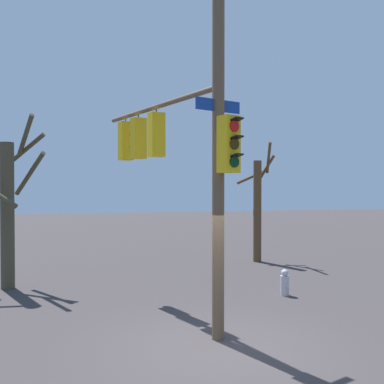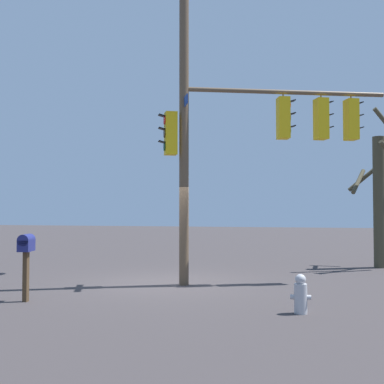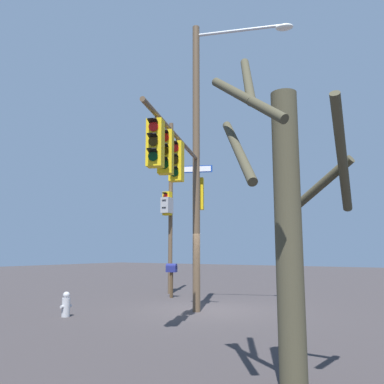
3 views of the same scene
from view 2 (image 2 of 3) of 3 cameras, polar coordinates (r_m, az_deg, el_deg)
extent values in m
plane|color=#383334|center=(12.66, -3.06, -10.85)|extent=(80.00, 80.00, 0.00)
cylinder|color=brown|center=(12.62, -0.96, 11.72)|extent=(0.25, 0.25, 9.89)
cylinder|color=brown|center=(13.20, 11.16, 11.63)|extent=(5.18, 1.93, 0.12)
cube|color=yellow|center=(13.02, 10.85, 8.66)|extent=(0.39, 0.43, 1.10)
cylinder|color=red|center=(13.14, 11.54, 10.08)|extent=(0.09, 0.22, 0.22)
cube|color=black|center=(13.18, 11.86, 10.58)|extent=(0.21, 0.25, 0.06)
cylinder|color=#352504|center=(13.07, 11.55, 8.63)|extent=(0.09, 0.22, 0.22)
cube|color=black|center=(13.11, 11.87, 9.13)|extent=(0.21, 0.25, 0.06)
cylinder|color=black|center=(13.01, 11.56, 7.16)|extent=(0.09, 0.22, 0.22)
cube|color=black|center=(13.05, 11.88, 7.66)|extent=(0.21, 0.25, 0.06)
cylinder|color=brown|center=(13.16, 10.83, 11.33)|extent=(0.04, 0.04, 0.15)
cube|color=yellow|center=(13.37, 15.17, 8.41)|extent=(0.42, 0.45, 1.10)
cylinder|color=red|center=(13.51, 15.79, 9.78)|extent=(0.12, 0.21, 0.22)
cube|color=black|center=(13.57, 16.08, 10.25)|extent=(0.23, 0.26, 0.06)
cylinder|color=#352504|center=(13.45, 15.81, 8.36)|extent=(0.12, 0.21, 0.22)
cube|color=black|center=(13.50, 16.09, 8.84)|extent=(0.23, 0.26, 0.06)
cylinder|color=black|center=(13.39, 15.82, 6.93)|extent=(0.12, 0.21, 0.22)
cube|color=black|center=(13.44, 16.11, 7.41)|extent=(0.23, 0.26, 0.06)
cylinder|color=brown|center=(13.50, 15.14, 11.02)|extent=(0.04, 0.04, 0.15)
cube|color=yellow|center=(13.71, 18.49, 8.19)|extent=(0.41, 0.44, 1.10)
cylinder|color=red|center=(13.85, 19.09, 9.53)|extent=(0.11, 0.22, 0.22)
cube|color=black|center=(13.91, 19.37, 9.98)|extent=(0.22, 0.25, 0.06)
cylinder|color=#352504|center=(13.78, 19.11, 8.14)|extent=(0.11, 0.22, 0.22)
cube|color=black|center=(13.84, 19.38, 8.61)|extent=(0.22, 0.25, 0.06)
cylinder|color=black|center=(13.73, 19.13, 6.74)|extent=(0.11, 0.22, 0.22)
cube|color=black|center=(13.78, 19.40, 7.22)|extent=(0.22, 0.25, 0.06)
cylinder|color=brown|center=(13.83, 18.46, 10.74)|extent=(0.04, 0.04, 0.15)
cube|color=yellow|center=(12.38, -2.56, 6.99)|extent=(0.42, 0.45, 1.10)
cylinder|color=red|center=(12.41, -3.32, 8.56)|extent=(0.12, 0.21, 0.22)
cube|color=black|center=(12.43, -3.66, 9.11)|extent=(0.23, 0.26, 0.06)
cylinder|color=#352504|center=(12.36, -3.32, 7.01)|extent=(0.12, 0.21, 0.22)
cube|color=black|center=(12.36, -3.66, 7.57)|extent=(0.23, 0.26, 0.06)
cylinder|color=black|center=(12.31, -3.32, 5.45)|extent=(0.12, 0.21, 0.22)
cube|color=black|center=(12.31, -3.67, 6.01)|extent=(0.23, 0.26, 0.06)
cube|color=navy|center=(12.56, -0.96, 10.57)|extent=(0.44, 1.03, 0.24)
cube|color=white|center=(12.56, -0.88, 10.57)|extent=(0.39, 0.93, 0.18)
cylinder|color=#B2B2B7|center=(9.27, 12.85, -12.32)|extent=(0.24, 0.24, 0.55)
sphere|color=#B2B2B7|center=(9.22, 12.84, -10.15)|extent=(0.20, 0.20, 0.20)
cylinder|color=#B2B2B7|center=(9.27, 11.97, -12.16)|extent=(0.10, 0.09, 0.09)
cylinder|color=#B2B2B7|center=(9.27, 13.74, -12.15)|extent=(0.10, 0.09, 0.09)
cube|color=#4C3823|center=(10.73, -19.24, -9.50)|extent=(0.10, 0.10, 1.05)
cube|color=navy|center=(10.66, -19.20, -6.06)|extent=(0.33, 0.48, 0.24)
cylinder|color=navy|center=(10.65, -19.19, -5.42)|extent=(0.33, 0.48, 0.24)
cylinder|color=#433F2E|center=(17.04, 21.48, -1.10)|extent=(0.40, 0.40, 4.36)
cylinder|color=#433F2E|center=(17.21, 19.27, 1.22)|extent=(0.63, 1.37, 0.93)
cylinder|color=#433F2E|center=(17.85, 20.72, 2.34)|extent=(1.68, 0.36, 1.43)
camera|label=1|loc=(18.32, -25.47, 1.84)|focal=40.99mm
camera|label=3|loc=(20.46, 36.64, -1.66)|focal=36.90mm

